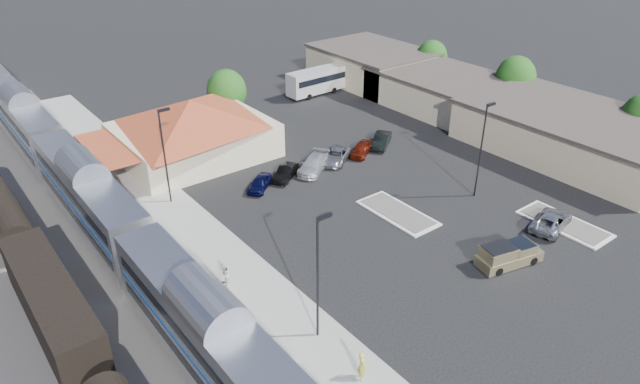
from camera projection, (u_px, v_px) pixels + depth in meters
ground at (380, 239)px, 46.74m from camera, size 280.00×280.00×0.00m
railbed at (90, 288)px, 41.02m from camera, size 16.00×100.00×0.12m
platform at (214, 256)px, 44.44m from camera, size 5.50×92.00×0.18m
passenger_train at (89, 200)px, 46.61m from camera, size 3.00×104.00×5.55m
freight_cars at (53, 307)px, 36.27m from camera, size 2.80×46.00×4.00m
station_depot at (192, 128)px, 59.49m from camera, size 18.35×12.24×6.20m
buildings_east at (468, 97)px, 70.60m from camera, size 14.40×51.40×4.80m
traffic_island_south at (398, 213)px, 50.23m from camera, size 3.30×7.50×0.21m
traffic_island_north at (564, 224)px, 48.63m from camera, size 3.30×7.50×0.21m
lamp_plat_s at (319, 269)px, 34.17m from camera, size 1.08×0.25×9.00m
lamp_plat_n at (165, 149)px, 49.47m from camera, size 1.08×0.25×9.00m
lamp_lot at (483, 143)px, 50.67m from camera, size 1.08×0.25×9.00m
tree_east_b at (516, 78)px, 71.30m from camera, size 4.94×4.94×6.96m
tree_east_c at (432, 57)px, 81.25m from camera, size 4.41×4.41×6.21m
tree_depot at (227, 91)px, 67.29m from camera, size 4.71×4.71×6.63m
pickup_truck at (510, 255)px, 43.28m from camera, size 5.46×3.03×1.79m
suv at (551, 221)px, 47.89m from camera, size 5.49×3.49×1.41m
coach_bus at (323, 79)px, 78.17m from camera, size 11.00×2.69×3.51m
person_a at (362, 366)px, 32.94m from camera, size 0.67×0.82×1.93m
person_b at (224, 275)px, 40.63m from camera, size 0.86×1.01×1.81m
parked_car_a at (260, 183)px, 54.00m from camera, size 3.87×3.50×1.27m
parked_car_b at (286, 173)px, 55.91m from camera, size 4.06×3.38×1.31m
parked_car_c at (314, 164)px, 57.38m from camera, size 5.48×4.58×1.50m
parked_car_d at (336, 156)px, 59.34m from camera, size 5.14×4.55×1.32m
parked_car_e at (361, 149)px, 60.84m from camera, size 4.23×3.46×1.36m
parked_car_f at (381, 140)px, 62.74m from camera, size 4.48×3.81×1.45m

